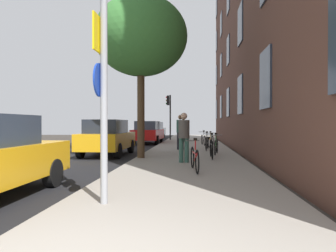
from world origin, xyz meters
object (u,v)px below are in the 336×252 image
(tree_near, at_px, (141,37))
(pedestrian_1, at_px, (180,130))
(bicycle_1, at_px, (211,148))
(pedestrian_2, at_px, (184,128))
(pedestrian_0, at_px, (184,134))
(bicycle_5, at_px, (203,139))
(bicycle_3, at_px, (207,143))
(car_2, at_px, (148,132))
(sign_post, at_px, (103,88))
(car_3, at_px, (154,130))
(bicycle_4, at_px, (211,141))
(traffic_light, at_px, (169,109))
(car_1, at_px, (107,137))
(bicycle_0, at_px, (195,158))
(bicycle_2, at_px, (216,146))

(tree_near, height_order, pedestrian_1, tree_near)
(bicycle_1, height_order, pedestrian_2, pedestrian_2)
(pedestrian_0, bearing_deg, pedestrian_2, 92.04)
(bicycle_5, xyz_separation_m, pedestrian_1, (-1.28, -3.30, 0.66))
(bicycle_3, distance_m, car_2, 7.45)
(sign_post, relative_size, pedestrian_1, 1.90)
(bicycle_3, bearing_deg, car_3, 107.70)
(tree_near, xyz_separation_m, bicycle_5, (2.65, 7.20, -4.36))
(bicycle_1, relative_size, bicycle_4, 1.14)
(traffic_light, xyz_separation_m, pedestrian_0, (1.74, -14.86, -1.58))
(bicycle_5, bearing_deg, car_3, 112.12)
(bicycle_4, distance_m, pedestrian_2, 4.80)
(car_1, height_order, car_2, same)
(bicycle_0, relative_size, bicycle_3, 0.98)
(bicycle_1, height_order, car_2, car_2)
(traffic_light, bearing_deg, bicycle_1, -78.43)
(pedestrian_2, bearing_deg, car_3, 111.38)
(bicycle_3, bearing_deg, pedestrian_2, 102.65)
(bicycle_3, bearing_deg, bicycle_0, -95.24)
(sign_post, xyz_separation_m, car_3, (-2.48, 25.28, -1.20))
(tree_near, xyz_separation_m, bicycle_0, (2.09, -3.19, -4.36))
(bicycle_0, bearing_deg, pedestrian_2, 93.31)
(bicycle_1, relative_size, car_3, 0.40)
(bicycle_2, height_order, car_3, car_3)
(bicycle_0, relative_size, car_2, 0.38)
(pedestrian_0, bearing_deg, car_3, 100.47)
(traffic_light, bearing_deg, bicycle_0, -82.82)
(traffic_light, distance_m, pedestrian_0, 15.05)
(bicycle_4, bearing_deg, sign_post, -101.19)
(bicycle_3, relative_size, pedestrian_1, 0.96)
(tree_near, xyz_separation_m, bicycle_1, (2.75, 0.05, -4.34))
(pedestrian_0, bearing_deg, bicycle_0, -78.91)
(bicycle_0, height_order, pedestrian_2, pedestrian_2)
(bicycle_2, bearing_deg, pedestrian_1, 124.93)
(pedestrian_0, height_order, car_2, pedestrian_0)
(bicycle_1, bearing_deg, bicycle_0, -101.38)
(bicycle_2, bearing_deg, car_2, 116.42)
(traffic_light, bearing_deg, pedestrian_0, -83.32)
(bicycle_3, xyz_separation_m, car_2, (-3.99, 6.29, 0.35))
(car_1, bearing_deg, pedestrian_1, 32.94)
(bicycle_2, bearing_deg, pedestrian_2, 101.19)
(sign_post, bearing_deg, car_1, 105.68)
(bicycle_1, distance_m, bicycle_5, 7.15)
(traffic_light, distance_m, bicycle_0, 16.99)
(bicycle_4, xyz_separation_m, car_2, (-4.28, 4.39, 0.37))
(bicycle_0, bearing_deg, car_3, 100.52)
(car_1, bearing_deg, sign_post, -74.32)
(sign_post, distance_m, pedestrian_2, 17.02)
(bicycle_3, distance_m, pedestrian_1, 1.52)
(bicycle_3, height_order, car_2, car_2)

